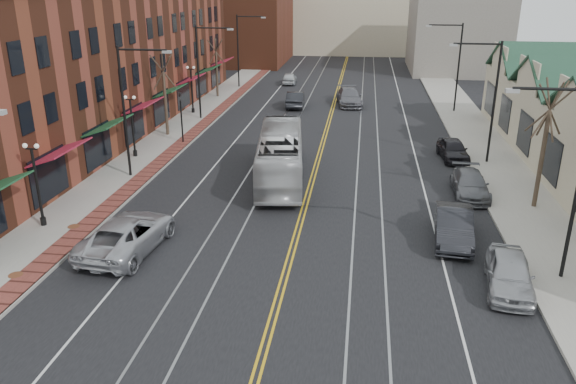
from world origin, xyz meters
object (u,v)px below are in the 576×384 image
(transit_bus, at_px, (280,156))
(parked_car_c, at_px, (470,184))
(parked_car_d, at_px, (453,149))
(parked_suv, at_px, (128,234))
(parked_car_a, at_px, (509,273))
(parked_car_b, at_px, (454,226))

(transit_bus, distance_m, parked_car_c, 11.41)
(parked_car_d, bearing_deg, parked_suv, -140.95)
(transit_bus, relative_size, parked_car_a, 2.56)
(parked_suv, xyz_separation_m, parked_car_c, (16.80, 9.42, -0.14))
(parked_suv, bearing_deg, parked_car_b, -163.41)
(parked_car_a, height_order, parked_car_d, parked_car_a)
(parked_suv, distance_m, parked_car_c, 19.26)
(parked_car_d, bearing_deg, parked_car_b, -103.07)
(parked_car_a, distance_m, parked_car_c, 10.73)
(transit_bus, distance_m, parked_car_b, 12.28)
(parked_car_b, distance_m, parked_car_d, 13.62)
(parked_suv, height_order, parked_car_d, parked_suv)
(parked_suv, bearing_deg, parked_car_d, -130.29)
(parked_car_b, xyz_separation_m, parked_car_d, (1.80, 13.50, -0.07))
(parked_car_a, relative_size, parked_car_c, 0.92)
(parked_car_b, relative_size, parked_car_d, 1.14)
(transit_bus, height_order, parked_car_c, transit_bus)
(parked_car_a, relative_size, parked_car_d, 1.03)
(parked_car_b, height_order, parked_car_c, parked_car_b)
(parked_car_c, bearing_deg, parked_suv, -149.50)
(parked_suv, height_order, parked_car_a, parked_suv)
(transit_bus, height_order, parked_car_a, transit_bus)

